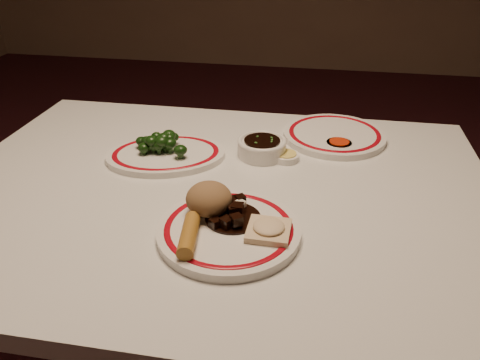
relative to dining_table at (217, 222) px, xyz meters
name	(u,v)px	position (x,y,z in m)	size (l,w,h in m)	color
dining_table	(217,222)	(0.00, 0.00, 0.00)	(1.20, 0.90, 0.75)	white
main_plate	(229,231)	(0.06, -0.17, 0.10)	(0.29, 0.29, 0.02)	white
rice_mound	(209,199)	(0.02, -0.13, 0.14)	(0.09, 0.09, 0.06)	olive
spring_roll	(189,235)	(0.00, -0.22, 0.12)	(0.03, 0.03, 0.11)	#AF7A2B
fried_wonton	(269,229)	(0.14, -0.17, 0.12)	(0.08, 0.08, 0.02)	beige
stirfry_heap	(233,214)	(0.06, -0.14, 0.12)	(0.11, 0.11, 0.03)	black
broccoli_plate	(166,155)	(-0.15, 0.12, 0.10)	(0.33, 0.31, 0.02)	white
broccoli_pile	(162,143)	(-0.16, 0.12, 0.13)	(0.14, 0.10, 0.05)	#23471C
soy_bowl	(262,148)	(0.08, 0.17, 0.11)	(0.12, 0.12, 0.04)	white
sweet_sour_dish	(339,145)	(0.27, 0.24, 0.10)	(0.06, 0.06, 0.02)	white
mustard_dish	(286,157)	(0.14, 0.15, 0.10)	(0.06, 0.06, 0.02)	white
far_plate	(334,135)	(0.25, 0.30, 0.10)	(0.31, 0.31, 0.02)	white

